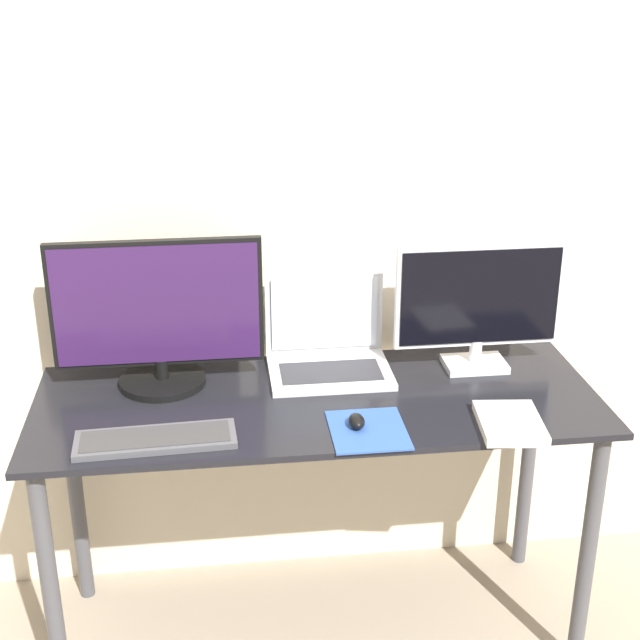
% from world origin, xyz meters
% --- Properties ---
extents(wall_back, '(7.00, 0.05, 2.50)m').
position_xyz_m(wall_back, '(0.00, 0.65, 1.25)').
color(wall_back, beige).
rests_on(wall_back, ground_plane).
extents(desk, '(1.52, 0.58, 0.77)m').
position_xyz_m(desk, '(0.00, 0.29, 0.65)').
color(desk, black).
rests_on(desk, ground_plane).
extents(monitor_left, '(0.57, 0.24, 0.41)m').
position_xyz_m(monitor_left, '(-0.42, 0.43, 0.97)').
color(monitor_left, black).
rests_on(monitor_left, desk).
extents(monitor_right, '(0.47, 0.12, 0.37)m').
position_xyz_m(monitor_right, '(0.47, 0.43, 0.97)').
color(monitor_right, silver).
rests_on(monitor_right, desk).
extents(laptop, '(0.34, 0.26, 0.26)m').
position_xyz_m(laptop, '(0.05, 0.48, 0.83)').
color(laptop, silver).
rests_on(laptop, desk).
extents(keyboard, '(0.40, 0.15, 0.02)m').
position_xyz_m(keyboard, '(-0.42, 0.10, 0.78)').
color(keyboard, '#4C4C51').
rests_on(keyboard, desk).
extents(mousepad, '(0.19, 0.22, 0.00)m').
position_xyz_m(mousepad, '(0.10, 0.10, 0.77)').
color(mousepad, '#2D519E').
rests_on(mousepad, desk).
extents(mouse, '(0.04, 0.07, 0.03)m').
position_xyz_m(mouse, '(0.08, 0.11, 0.79)').
color(mouse, black).
rests_on(mouse, mousepad).
extents(book, '(0.18, 0.22, 0.02)m').
position_xyz_m(book, '(0.46, 0.07, 0.78)').
color(book, silver).
rests_on(book, desk).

